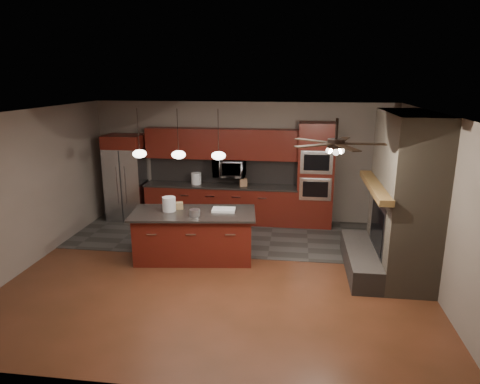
% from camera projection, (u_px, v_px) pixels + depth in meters
% --- Properties ---
extents(ground, '(7.00, 7.00, 0.00)m').
position_uv_depth(ground, '(221.00, 271.00, 7.61)').
color(ground, '#5E2E1C').
rests_on(ground, ground).
extents(ceiling, '(7.00, 6.00, 0.02)m').
position_uv_depth(ceiling, '(219.00, 112.00, 6.88)').
color(ceiling, white).
rests_on(ceiling, back_wall).
extents(back_wall, '(7.00, 0.02, 2.80)m').
position_uv_depth(back_wall, '(243.00, 162.00, 10.12)').
color(back_wall, slate).
rests_on(back_wall, ground).
extents(right_wall, '(0.02, 6.00, 2.80)m').
position_uv_depth(right_wall, '(437.00, 203.00, 6.80)').
color(right_wall, slate).
rests_on(right_wall, ground).
extents(left_wall, '(0.02, 6.00, 2.80)m').
position_uv_depth(left_wall, '(29.00, 189.00, 7.69)').
color(left_wall, slate).
rests_on(left_wall, ground).
extents(slate_tile_patch, '(7.00, 2.40, 0.01)m').
position_uv_depth(slate_tile_patch, '(236.00, 235.00, 9.34)').
color(slate_tile_patch, '#393734').
rests_on(slate_tile_patch, ground).
extents(fireplace_column, '(1.30, 2.10, 2.80)m').
position_uv_depth(fireplace_column, '(400.00, 202.00, 7.27)').
color(fireplace_column, brown).
rests_on(fireplace_column, ground).
extents(back_cabinetry, '(3.59, 0.64, 2.20)m').
position_uv_depth(back_cabinetry, '(221.00, 185.00, 10.07)').
color(back_cabinetry, '#54130F').
rests_on(back_cabinetry, ground).
extents(oven_tower, '(0.80, 0.63, 2.38)m').
position_uv_depth(oven_tower, '(315.00, 175.00, 9.66)').
color(oven_tower, '#54130F').
rests_on(oven_tower, ground).
extents(microwave, '(0.73, 0.41, 0.50)m').
position_uv_depth(microwave, '(229.00, 168.00, 9.94)').
color(microwave, silver).
rests_on(microwave, back_cabinetry).
extents(refrigerator, '(0.87, 0.75, 2.04)m').
position_uv_depth(refrigerator, '(127.00, 178.00, 10.20)').
color(refrigerator, silver).
rests_on(refrigerator, ground).
extents(kitchen_island, '(2.40, 1.31, 0.92)m').
position_uv_depth(kitchen_island, '(194.00, 235.00, 8.05)').
color(kitchen_island, '#54130F').
rests_on(kitchen_island, ground).
extents(white_bucket, '(0.26, 0.26, 0.27)m').
position_uv_depth(white_bucket, '(169.00, 204.00, 7.97)').
color(white_bucket, silver).
rests_on(white_bucket, kitchen_island).
extents(paint_can, '(0.22, 0.22, 0.13)m').
position_uv_depth(paint_can, '(195.00, 213.00, 7.69)').
color(paint_can, silver).
rests_on(paint_can, kitchen_island).
extents(paint_tray, '(0.45, 0.33, 0.04)m').
position_uv_depth(paint_tray, '(224.00, 210.00, 8.00)').
color(paint_tray, white).
rests_on(paint_tray, kitchen_island).
extents(cardboard_box, '(0.23, 0.20, 0.12)m').
position_uv_depth(cardboard_box, '(178.00, 206.00, 8.12)').
color(cardboard_box, '#93764C').
rests_on(cardboard_box, kitchen_island).
extents(counter_bucket, '(0.24, 0.24, 0.27)m').
position_uv_depth(counter_bucket, '(196.00, 178.00, 10.06)').
color(counter_bucket, white).
rests_on(counter_bucket, back_cabinetry).
extents(counter_box, '(0.19, 0.17, 0.18)m').
position_uv_depth(counter_box, '(243.00, 182.00, 9.88)').
color(counter_box, '#9E7351').
rests_on(counter_box, back_cabinetry).
extents(pendant_left, '(0.26, 0.26, 0.92)m').
position_uv_depth(pendant_left, '(140.00, 154.00, 7.98)').
color(pendant_left, black).
rests_on(pendant_left, ceiling).
extents(pendant_center, '(0.26, 0.26, 0.92)m').
position_uv_depth(pendant_center, '(179.00, 154.00, 7.89)').
color(pendant_center, black).
rests_on(pendant_center, ceiling).
extents(pendant_right, '(0.26, 0.26, 0.92)m').
position_uv_depth(pendant_right, '(219.00, 155.00, 7.79)').
color(pendant_right, black).
rests_on(pendant_right, ceiling).
extents(ceiling_fan, '(1.27, 1.33, 0.41)m').
position_uv_depth(ceiling_fan, '(336.00, 143.00, 5.98)').
color(ceiling_fan, black).
rests_on(ceiling_fan, ceiling).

